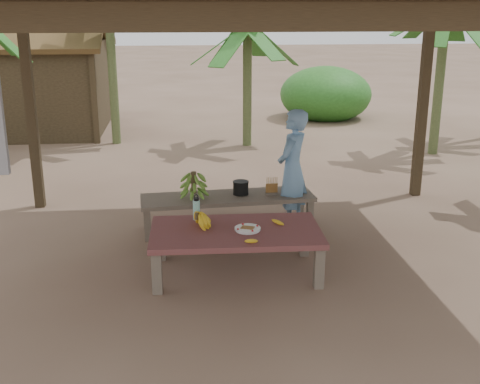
{
  "coord_description": "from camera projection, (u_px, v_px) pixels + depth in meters",
  "views": [
    {
      "loc": [
        -0.78,
        -6.19,
        2.76
      ],
      "look_at": [
        -0.13,
        0.13,
        0.8
      ],
      "focal_mm": 45.0,
      "sensor_mm": 36.0,
      "label": 1
    }
  ],
  "objects": [
    {
      "name": "green_banana_stalk",
      "position": [
        194.0,
        184.0,
        7.54
      ],
      "size": [
        0.33,
        0.33,
        0.36
      ],
      "primitive_type": null,
      "rotation": [
        0.0,
        0.0,
        0.07
      ],
      "color": "#598C2D",
      "rests_on": "bench"
    },
    {
      "name": "banana_plant_ne",
      "position": [
        445.0,
        18.0,
        11.05
      ],
      "size": [
        1.8,
        1.8,
        3.04
      ],
      "color": "#596638",
      "rests_on": "ground"
    },
    {
      "name": "work_table",
      "position": [
        236.0,
        235.0,
        6.39
      ],
      "size": [
        1.83,
        1.05,
        0.5
      ],
      "rotation": [
        0.0,
        0.0,
        -0.03
      ],
      "color": "brown",
      "rests_on": "ground"
    },
    {
      "name": "ground",
      "position": [
        252.0,
        263.0,
        6.77
      ],
      "size": [
        80.0,
        80.0,
        0.0
      ],
      "primitive_type": "plane",
      "color": "brown",
      "rests_on": "ground"
    },
    {
      "name": "loose_banana_side",
      "position": [
        278.0,
        222.0,
        6.53
      ],
      "size": [
        0.15,
        0.15,
        0.04
      ],
      "primitive_type": "ellipsoid",
      "rotation": [
        0.0,
        0.0,
        0.78
      ],
      "color": "yellow",
      "rests_on": "work_table"
    },
    {
      "name": "water_flask",
      "position": [
        196.0,
        209.0,
        6.64
      ],
      "size": [
        0.08,
        0.08,
        0.29
      ],
      "color": "#3DBFB1",
      "rests_on": "work_table"
    },
    {
      "name": "hut",
      "position": [
        13.0,
        83.0,
        13.61
      ],
      "size": [
        4.4,
        3.43,
        2.85
      ],
      "color": "black",
      "rests_on": "ground"
    },
    {
      "name": "loose_banana_front",
      "position": [
        251.0,
        241.0,
        6.0
      ],
      "size": [
        0.15,
        0.08,
        0.04
      ],
      "primitive_type": "ellipsoid",
      "rotation": [
        0.0,
        0.0,
        1.81
      ],
      "color": "yellow",
      "rests_on": "work_table"
    },
    {
      "name": "woman",
      "position": [
        292.0,
        169.0,
        7.68
      ],
      "size": [
        0.62,
        0.67,
        1.54
      ],
      "primitive_type": "imported",
      "rotation": [
        0.0,
        0.0,
        -2.15
      ],
      "color": "#70A1D4",
      "rests_on": "ground"
    },
    {
      "name": "plate",
      "position": [
        248.0,
        229.0,
        6.34
      ],
      "size": [
        0.28,
        0.28,
        0.04
      ],
      "color": "white",
      "rests_on": "work_table"
    },
    {
      "name": "cooking_pot",
      "position": [
        241.0,
        188.0,
        7.71
      ],
      "size": [
        0.2,
        0.2,
        0.17
      ],
      "primitive_type": "cylinder",
      "color": "black",
      "rests_on": "bench"
    },
    {
      "name": "skewer_rack",
      "position": [
        272.0,
        186.0,
        7.68
      ],
      "size": [
        0.19,
        0.09,
        0.24
      ],
      "primitive_type": null,
      "rotation": [
        0.0,
        0.0,
        0.07
      ],
      "color": "#A57F47",
      "rests_on": "bench"
    },
    {
      "name": "banana_plant_n",
      "position": [
        247.0,
        38.0,
        11.87
      ],
      "size": [
        1.8,
        1.8,
        2.65
      ],
      "color": "#596638",
      "rests_on": "ground"
    },
    {
      "name": "pavilion",
      "position": [
        253.0,
        5.0,
        5.94
      ],
      "size": [
        6.6,
        5.6,
        2.95
      ],
      "color": "black",
      "rests_on": "ground"
    },
    {
      "name": "bench",
      "position": [
        228.0,
        200.0,
        7.68
      ],
      "size": [
        2.24,
        0.76,
        0.45
      ],
      "rotation": [
        0.0,
        0.0,
        0.07
      ],
      "color": "brown",
      "rests_on": "ground"
    },
    {
      "name": "ripe_banana_bunch",
      "position": [
        197.0,
        219.0,
        6.42
      ],
      "size": [
        0.34,
        0.31,
        0.18
      ],
      "primitive_type": null,
      "rotation": [
        0.0,
        0.0,
        0.23
      ],
      "color": "yellow",
      "rests_on": "work_table"
    }
  ]
}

